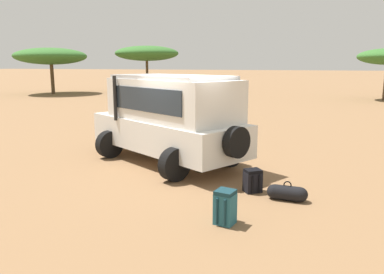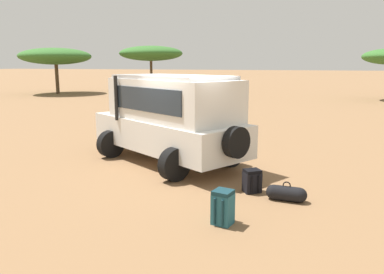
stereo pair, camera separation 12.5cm
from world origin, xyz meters
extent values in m
plane|color=olive|center=(0.00, 0.00, 0.00)|extent=(320.00, 320.00, 0.00)
cube|color=silver|center=(-0.82, 0.61, 0.82)|extent=(5.20, 4.07, 0.84)
cube|color=silver|center=(-0.60, 0.48, 1.79)|extent=(4.21, 3.44, 1.10)
cube|color=#232D38|center=(-1.92, 1.24, 1.74)|extent=(0.82, 1.38, 0.77)
cube|color=#232D38|center=(-1.05, -0.30, 1.84)|extent=(2.58, 1.49, 0.60)
cube|color=#232D38|center=(-0.15, 1.27, 1.84)|extent=(2.58, 1.49, 0.60)
cube|color=#B7B7B7|center=(-0.64, 0.51, 2.39)|extent=(3.83, 3.18, 0.10)
cube|color=black|center=(-3.05, 1.88, 0.65)|extent=(0.94, 1.48, 0.56)
cylinder|color=black|center=(-2.25, 0.31, 1.79)|extent=(0.10, 0.10, 1.25)
cylinder|color=black|center=(-2.62, 0.52, 0.40)|extent=(0.64, 0.83, 0.80)
cylinder|color=black|center=(-1.66, 2.20, 0.40)|extent=(0.64, 0.83, 0.80)
cylinder|color=black|center=(0.02, -0.99, 0.40)|extent=(0.64, 0.83, 0.80)
cylinder|color=black|center=(0.98, 0.70, 0.40)|extent=(0.64, 0.83, 0.80)
cylinder|color=black|center=(1.44, -0.67, 0.97)|extent=(0.56, 0.75, 0.74)
cube|color=black|center=(1.91, -1.19, 0.22)|extent=(0.45, 0.43, 0.44)
cube|color=black|center=(1.81, -1.05, 0.17)|extent=(0.26, 0.22, 0.24)
cube|color=black|center=(1.91, -1.19, 0.47)|extent=(0.44, 0.43, 0.07)
cylinder|color=black|center=(1.94, -1.36, 0.22)|extent=(0.04, 0.04, 0.38)
cylinder|color=black|center=(2.07, -1.27, 0.22)|extent=(0.04, 0.04, 0.38)
cube|color=#235B6B|center=(1.73, -2.99, 0.27)|extent=(0.38, 0.36, 0.54)
cube|color=#235B6B|center=(1.77, -2.81, 0.20)|extent=(0.26, 0.13, 0.30)
cube|color=#13323A|center=(1.73, -2.99, 0.57)|extent=(0.37, 0.37, 0.07)
cylinder|color=#13323A|center=(1.63, -3.14, 0.27)|extent=(0.04, 0.04, 0.46)
cylinder|color=#13323A|center=(1.77, -3.17, 0.27)|extent=(0.04, 0.04, 0.46)
cylinder|color=black|center=(2.67, -1.47, 0.15)|extent=(0.54, 0.33, 0.30)
sphere|color=black|center=(2.41, -1.46, 0.15)|extent=(0.30, 0.30, 0.30)
sphere|color=black|center=(2.93, -1.48, 0.15)|extent=(0.30, 0.30, 0.30)
torus|color=black|center=(2.67, -1.47, 0.32)|extent=(0.16, 0.03, 0.16)
cylinder|color=brown|center=(-20.20, 20.10, 1.39)|extent=(0.32, 0.32, 2.77)
ellipsoid|color=#336628|center=(-20.20, 20.10, 3.42)|extent=(6.30, 6.71, 1.52)
cylinder|color=brown|center=(-12.89, 25.04, 1.56)|extent=(0.25, 0.25, 3.12)
ellipsoid|color=#336628|center=(-12.89, 25.04, 3.74)|extent=(6.26, 5.76, 1.45)
camera|label=1|loc=(3.13, -8.97, 2.74)|focal=35.00mm
camera|label=2|loc=(3.24, -8.93, 2.74)|focal=35.00mm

